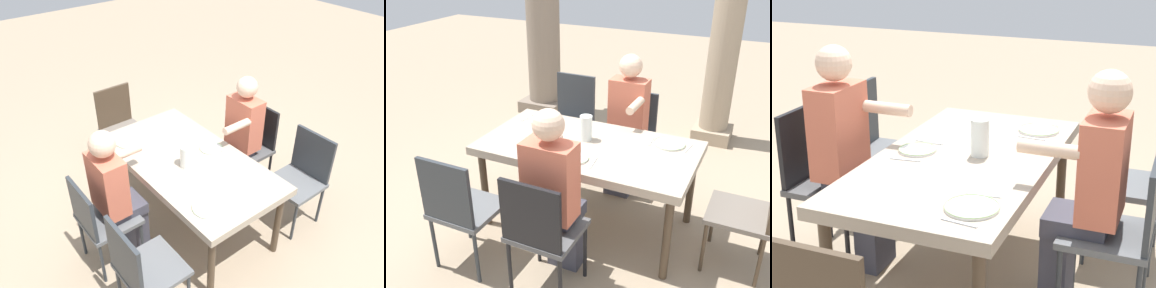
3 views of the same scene
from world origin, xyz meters
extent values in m
plane|color=gray|center=(0.00, 0.00, 0.00)|extent=(16.00, 16.00, 0.00)
cube|color=tan|center=(0.00, 0.00, 0.71)|extent=(1.70, 0.91, 0.07)
cylinder|color=#473828|center=(-0.77, 0.38, 0.34)|extent=(0.06, 0.06, 0.68)
cylinder|color=#473828|center=(-0.77, -0.38, 0.34)|extent=(0.06, 0.06, 0.68)
cylinder|color=#473828|center=(0.77, -0.38, 0.34)|extent=(0.06, 0.06, 0.68)
cube|color=#5B5E61|center=(-0.59, 0.80, 0.48)|extent=(0.44, 0.44, 0.04)
cylinder|color=#2D3338|center=(-0.78, 0.61, 0.23)|extent=(0.03, 0.03, 0.46)
cylinder|color=#2D3338|center=(-0.40, 0.61, 0.23)|extent=(0.03, 0.03, 0.46)
cylinder|color=#2D3338|center=(-0.78, 0.99, 0.23)|extent=(0.03, 0.03, 0.46)
cylinder|color=#2D3338|center=(-0.40, 0.99, 0.23)|extent=(0.03, 0.03, 0.46)
cube|color=#5B5E61|center=(-0.59, -0.80, 0.45)|extent=(0.44, 0.44, 0.04)
cube|color=#2D3338|center=(-0.59, -1.00, 0.69)|extent=(0.42, 0.03, 0.47)
cylinder|color=#2D3338|center=(-0.40, -0.61, 0.22)|extent=(0.03, 0.03, 0.44)
cylinder|color=#2D3338|center=(-0.78, -0.61, 0.22)|extent=(0.03, 0.03, 0.44)
cylinder|color=#2D3338|center=(-0.40, -0.99, 0.22)|extent=(0.03, 0.03, 0.44)
cylinder|color=#2D3338|center=(-0.78, -0.99, 0.22)|extent=(0.03, 0.03, 0.44)
cube|color=#5B5E61|center=(0.06, 0.80, 0.47)|extent=(0.44, 0.44, 0.04)
cube|color=#2D3338|center=(0.06, 1.00, 0.68)|extent=(0.42, 0.03, 0.42)
cylinder|color=#2D3338|center=(-0.13, 0.61, 0.22)|extent=(0.03, 0.03, 0.45)
cylinder|color=#2D3338|center=(0.25, 0.61, 0.22)|extent=(0.03, 0.03, 0.45)
cylinder|color=#2D3338|center=(-0.13, 0.99, 0.22)|extent=(0.03, 0.03, 0.45)
cube|color=#4F4F50|center=(0.06, -0.80, 0.48)|extent=(0.44, 0.44, 0.04)
cube|color=black|center=(0.06, -1.00, 0.70)|extent=(0.42, 0.03, 0.45)
cylinder|color=black|center=(0.25, -0.61, 0.23)|extent=(0.03, 0.03, 0.46)
cylinder|color=black|center=(-0.13, -0.61, 0.23)|extent=(0.03, 0.03, 0.46)
cylinder|color=black|center=(0.25, -0.99, 0.23)|extent=(0.03, 0.03, 0.46)
cylinder|color=black|center=(-0.13, -0.99, 0.23)|extent=(0.03, 0.03, 0.46)
cube|color=#3F3F4C|center=(0.06, 0.56, 0.23)|extent=(0.24, 0.14, 0.46)
cube|color=#3F3F4C|center=(0.06, 0.65, 0.51)|extent=(0.28, 0.32, 0.10)
cube|color=#CC664C|center=(0.06, 0.76, 0.82)|extent=(0.34, 0.20, 0.51)
sphere|color=beige|center=(0.06, 0.76, 1.20)|extent=(0.21, 0.21, 0.21)
cylinder|color=beige|center=(0.20, 0.52, 0.93)|extent=(0.07, 0.30, 0.07)
cube|color=#3F3F4C|center=(0.06, -0.54, 0.23)|extent=(0.24, 0.14, 0.46)
cube|color=#3F3F4C|center=(0.06, -0.63, 0.51)|extent=(0.28, 0.32, 0.10)
cube|color=#CC664C|center=(0.06, -0.74, 0.83)|extent=(0.34, 0.20, 0.53)
sphere|color=beige|center=(0.06, -0.74, 1.21)|extent=(0.20, 0.20, 0.20)
cylinder|color=beige|center=(-0.08, -0.50, 0.94)|extent=(0.07, 0.30, 0.07)
cylinder|color=white|center=(-0.58, 0.26, 0.75)|extent=(0.25, 0.25, 0.01)
torus|color=#A9CD91|center=(-0.58, 0.26, 0.76)|extent=(0.25, 0.25, 0.01)
cube|color=silver|center=(-0.73, 0.26, 0.75)|extent=(0.03, 0.17, 0.01)
cube|color=silver|center=(-0.43, 0.26, 0.75)|extent=(0.03, 0.17, 0.01)
cylinder|color=white|center=(0.01, -0.27, 0.75)|extent=(0.21, 0.21, 0.01)
torus|color=#A9CD91|center=(0.01, -0.27, 0.76)|extent=(0.21, 0.21, 0.01)
cube|color=silver|center=(-0.14, -0.27, 0.75)|extent=(0.03, 0.17, 0.01)
cube|color=silver|center=(0.16, -0.27, 0.75)|extent=(0.04, 0.17, 0.01)
cylinder|color=white|center=(0.58, 0.27, 0.75)|extent=(0.25, 0.25, 0.01)
torus|color=#A4C786|center=(0.58, 0.27, 0.76)|extent=(0.25, 0.25, 0.01)
cube|color=silver|center=(0.43, 0.27, 0.75)|extent=(0.03, 0.17, 0.01)
cube|color=silver|center=(0.73, 0.27, 0.75)|extent=(0.03, 0.17, 0.01)
cylinder|color=white|center=(-0.06, 0.07, 0.85)|extent=(0.10, 0.10, 0.20)
cylinder|color=#EFEAC6|center=(-0.06, 0.07, 0.82)|extent=(0.09, 0.09, 0.13)
camera|label=1|loc=(-2.23, 1.71, 2.82)|focal=36.82mm
camera|label=2|loc=(1.26, -2.83, 2.25)|focal=40.78mm
camera|label=3|loc=(2.82, 1.13, 1.90)|focal=56.33mm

